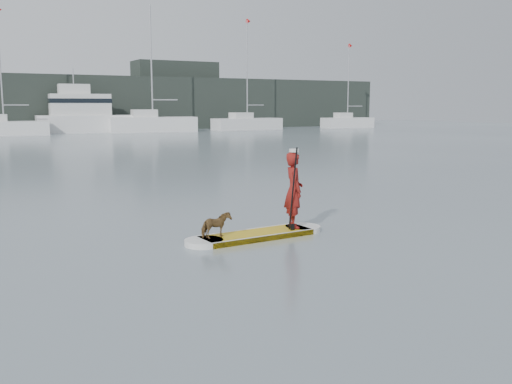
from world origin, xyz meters
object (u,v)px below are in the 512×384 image
paddleboard (256,235)px  sailboat_g (347,121)px  paddler (294,190)px  sailboat_d (3,127)px  dog (216,225)px  sailboat_f (247,122)px  sailboat_e (152,123)px  motor_yacht_a (86,115)px

paddleboard → sailboat_g: 60.24m
paddler → sailboat_g: bearing=-22.5°
paddleboard → sailboat_d: sailboat_d is taller
paddleboard → sailboat_g: size_ratio=0.32×
dog → sailboat_d: (-0.16, 47.37, 0.44)m
sailboat_f → sailboat_g: 13.63m
sailboat_e → sailboat_g: sailboat_e is taller
sailboat_d → sailboat_g: (39.14, -0.59, -0.04)m
sailboat_d → sailboat_e: 14.36m
sailboat_d → sailboat_e: bearing=7.2°
paddler → sailboat_d: (-2.11, 47.26, -0.14)m
sailboat_e → sailboat_g: size_ratio=1.27×
paddler → sailboat_d: size_ratio=0.15×
dog → motor_yacht_a: motor_yacht_a is taller
dog → sailboat_g: sailboat_g is taller
paddler → motor_yacht_a: size_ratio=0.15×
paddler → sailboat_f: 52.92m
sailboat_d → sailboat_e: sailboat_e is taller
paddleboard → sailboat_g: bearing=47.4°
paddleboard → dog: bearing=180.0°
paddleboard → sailboat_f: (24.41, 47.52, 0.77)m
sailboat_e → paddleboard: bearing=-98.2°
motor_yacht_a → sailboat_g: bearing=-0.9°
sailboat_f → motor_yacht_a: sailboat_f is taller
paddleboard → sailboat_e: 49.33m
motor_yacht_a → sailboat_g: (31.03, -3.03, -1.03)m
paddler → dog: bearing=109.4°
sailboat_e → sailboat_d: bearing=-171.8°
dog → sailboat_f: bearing=-36.3°
sailboat_f → sailboat_g: sailboat_f is taller
paddler → motor_yacht_a: bearing=9.0°
sailboat_f → paddler: bearing=-120.7°
dog → sailboat_e: sailboat_e is taller
paddleboard → motor_yacht_a: (6.99, 49.75, 1.76)m
paddler → dog: size_ratio=2.69×
sailboat_e → motor_yacht_a: bearing=167.6°
sailboat_g → sailboat_e: bearing=-178.2°
dog → motor_yacht_a: bearing=-17.3°
sailboat_d → motor_yacht_a: size_ratio=1.05×
dog → sailboat_d: 47.38m
sailboat_e → sailboat_f: size_ratio=1.05×
paddleboard → paddler: 1.34m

